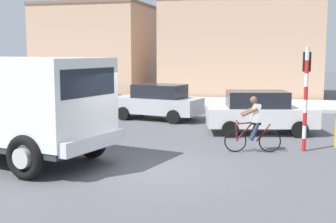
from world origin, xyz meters
TOP-DOWN VIEW (x-y plane):
  - ground_plane at (0.00, 0.00)m, footprint 120.00×120.00m
  - sidewalk_far at (0.00, 15.21)m, footprint 80.00×5.00m
  - truck_foreground at (-3.86, -0.15)m, footprint 5.82×3.69m
  - cyclist at (2.41, 2.75)m, footprint 1.69×0.58m
  - traffic_light_pole at (3.92, 3.40)m, footprint 0.24×0.43m
  - car_red_near at (-2.33, 8.48)m, footprint 4.24×2.41m
  - car_white_mid at (-6.47, 8.68)m, footprint 4.01×1.90m
  - car_far_side at (2.38, 6.09)m, footprint 4.29×2.61m
  - building_corner_left at (-11.33, 22.69)m, footprint 8.30×8.08m
  - building_mid_block at (0.13, 20.72)m, footprint 10.81×5.77m

SIDE VIEW (x-z plane):
  - ground_plane at x=0.00m, z-range 0.00..0.00m
  - sidewalk_far at x=0.00m, z-range 0.00..0.16m
  - car_red_near at x=-2.33m, z-range 0.02..1.62m
  - car_white_mid at x=-6.47m, z-range 0.02..1.62m
  - car_far_side at x=2.38m, z-range 0.02..1.62m
  - cyclist at x=2.41m, z-range 0.00..1.72m
  - truck_foreground at x=-3.86m, z-range 0.22..3.12m
  - traffic_light_pole at x=3.92m, z-range 0.47..3.67m
  - building_mid_block at x=0.13m, z-range 0.00..6.62m
  - building_corner_left at x=-11.33m, z-range 0.00..6.67m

